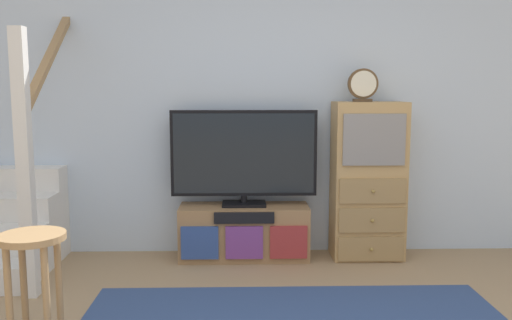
{
  "coord_description": "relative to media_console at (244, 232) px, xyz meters",
  "views": [
    {
      "loc": [
        -0.31,
        -2.14,
        1.41
      ],
      "look_at": [
        -0.21,
        1.75,
        0.88
      ],
      "focal_mm": 37.67,
      "sensor_mm": 36.0,
      "label": 1
    }
  ],
  "objects": [
    {
      "name": "side_cabinet",
      "position": [
        1.02,
        0.01,
        0.43
      ],
      "size": [
        0.58,
        0.38,
        1.3
      ],
      "color": "tan",
      "rests_on": "ground_plane"
    },
    {
      "name": "bar_stool_near",
      "position": [
        -1.09,
        -1.64,
        0.28
      ],
      "size": [
        0.34,
        0.34,
        0.67
      ],
      "color": "#A37A4C",
      "rests_on": "ground_plane"
    },
    {
      "name": "desk_clock",
      "position": [
        0.96,
        -0.0,
        1.21
      ],
      "size": [
        0.24,
        0.08,
        0.27
      ],
      "color": "#4C3823",
      "rests_on": "side_cabinet"
    },
    {
      "name": "media_console",
      "position": [
        0.0,
        0.0,
        0.0
      ],
      "size": [
        1.06,
        0.38,
        0.44
      ],
      "color": "#997047",
      "rests_on": "ground_plane"
    },
    {
      "name": "back_wall",
      "position": [
        0.3,
        0.27,
        1.13
      ],
      "size": [
        6.4,
        0.12,
        2.7
      ],
      "primitive_type": "cube",
      "color": "silver",
      "rests_on": "ground_plane"
    },
    {
      "name": "television",
      "position": [
        0.0,
        0.02,
        0.64
      ],
      "size": [
        1.2,
        0.22,
        0.79
      ],
      "color": "black",
      "rests_on": "media_console"
    },
    {
      "name": "staircase",
      "position": [
        -1.94,
        0.01,
        0.15
      ],
      "size": [
        1.0,
        1.36,
        2.2
      ],
      "color": "silver",
      "rests_on": "ground_plane"
    }
  ]
}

